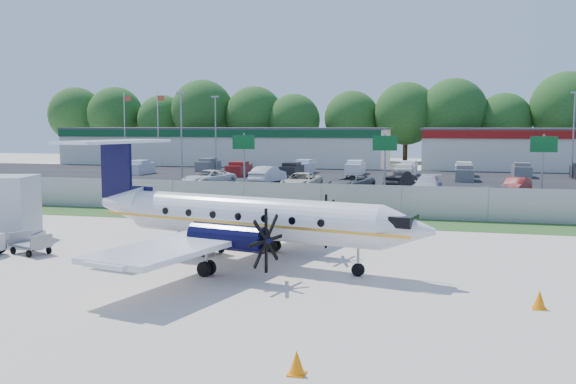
% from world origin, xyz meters
% --- Properties ---
extents(ground, '(170.00, 170.00, 0.00)m').
position_xyz_m(ground, '(0.00, 0.00, 0.00)').
color(ground, beige).
rests_on(ground, ground).
extents(grass_verge, '(170.00, 4.00, 0.02)m').
position_xyz_m(grass_verge, '(0.00, 12.00, 0.01)').
color(grass_verge, '#2D561E').
rests_on(grass_verge, ground).
extents(access_road, '(170.00, 8.00, 0.02)m').
position_xyz_m(access_road, '(0.00, 19.00, 0.01)').
color(access_road, black).
rests_on(access_road, ground).
extents(parking_lot, '(170.00, 32.00, 0.02)m').
position_xyz_m(parking_lot, '(0.00, 40.00, 0.01)').
color(parking_lot, black).
rests_on(parking_lot, ground).
extents(perimeter_fence, '(120.00, 0.06, 1.99)m').
position_xyz_m(perimeter_fence, '(0.00, 14.00, 1.00)').
color(perimeter_fence, gray).
rests_on(perimeter_fence, ground).
extents(building_west, '(46.40, 12.40, 5.24)m').
position_xyz_m(building_west, '(-24.00, 61.98, 2.63)').
color(building_west, silver).
rests_on(building_west, ground).
extents(sign_left, '(1.80, 0.26, 5.00)m').
position_xyz_m(sign_left, '(-8.00, 22.91, 3.61)').
color(sign_left, gray).
rests_on(sign_left, ground).
extents(sign_mid, '(1.80, 0.26, 5.00)m').
position_xyz_m(sign_mid, '(3.00, 22.91, 3.61)').
color(sign_mid, gray).
rests_on(sign_mid, ground).
extents(sign_right, '(1.80, 0.26, 5.00)m').
position_xyz_m(sign_right, '(14.00, 22.91, 3.61)').
color(sign_right, gray).
rests_on(sign_right, ground).
extents(flagpole_west, '(1.06, 0.12, 10.00)m').
position_xyz_m(flagpole_west, '(-35.92, 55.00, 5.64)').
color(flagpole_west, silver).
rests_on(flagpole_west, ground).
extents(flagpole_east, '(1.06, 0.12, 10.00)m').
position_xyz_m(flagpole_east, '(-30.92, 55.00, 5.64)').
color(flagpole_east, silver).
rests_on(flagpole_east, ground).
extents(light_pole_nw, '(0.90, 0.35, 9.09)m').
position_xyz_m(light_pole_nw, '(-20.00, 38.00, 5.23)').
color(light_pole_nw, gray).
rests_on(light_pole_nw, ground).
extents(light_pole_sw, '(0.90, 0.35, 9.09)m').
position_xyz_m(light_pole_sw, '(-20.00, 48.00, 5.23)').
color(light_pole_sw, gray).
rests_on(light_pole_sw, ground).
extents(light_pole_se, '(0.90, 0.35, 9.09)m').
position_xyz_m(light_pole_se, '(20.00, 48.00, 5.23)').
color(light_pole_se, gray).
rests_on(light_pole_se, ground).
extents(tree_line, '(112.00, 6.00, 14.00)m').
position_xyz_m(tree_line, '(0.00, 74.00, 0.00)').
color(tree_line, '#1E4C16').
rests_on(tree_line, ground).
extents(aircraft, '(16.22, 15.87, 4.95)m').
position_xyz_m(aircraft, '(-0.20, -0.28, 1.91)').
color(aircraft, silver).
rests_on(aircraft, ground).
extents(baggage_cart_near, '(2.01, 1.62, 0.92)m').
position_xyz_m(baggage_cart_near, '(-9.89, -0.87, 0.43)').
color(baggage_cart_near, gray).
rests_on(baggage_cart_near, ground).
extents(baggage_cart_far, '(2.22, 1.81, 1.01)m').
position_xyz_m(baggage_cart_far, '(-2.68, 1.18, 0.47)').
color(baggage_cart_far, gray).
rests_on(baggage_cart_far, ground).
extents(service_container, '(3.47, 3.47, 3.14)m').
position_xyz_m(service_container, '(-13.40, 2.01, 1.47)').
color(service_container, silver).
rests_on(service_container, ground).
extents(cone_nose, '(0.42, 0.42, 0.59)m').
position_xyz_m(cone_nose, '(10.68, -4.25, 0.28)').
color(cone_nose, orange).
rests_on(cone_nose, ground).
extents(cone_port_wing, '(0.40, 0.40, 0.57)m').
position_xyz_m(cone_port_wing, '(4.70, -11.20, 0.27)').
color(cone_port_wing, orange).
rests_on(cone_port_wing, ground).
extents(cone_starboard_wing, '(0.36, 0.36, 0.51)m').
position_xyz_m(cone_starboard_wing, '(0.18, 14.61, 0.24)').
color(cone_starboard_wing, orange).
rests_on(cone_starboard_wing, ground).
extents(road_car_west, '(5.49, 2.38, 1.57)m').
position_xyz_m(road_car_west, '(-20.71, 17.40, 0.00)').
color(road_car_west, beige).
rests_on(road_car_west, ground).
extents(road_car_mid, '(5.31, 2.83, 1.72)m').
position_xyz_m(road_car_mid, '(10.22, 20.10, 0.00)').
color(road_car_mid, '#595B5E').
rests_on(road_car_mid, ground).
extents(parked_car_a, '(4.46, 6.06, 1.53)m').
position_xyz_m(parked_car_a, '(-13.80, 29.90, 0.00)').
color(parked_car_a, silver).
rests_on(parked_car_a, ground).
extents(parked_car_b, '(2.87, 5.74, 1.56)m').
position_xyz_m(parked_car_b, '(-4.66, 28.34, 0.00)').
color(parked_car_b, beige).
rests_on(parked_car_b, ground).
extents(parked_car_c, '(4.01, 5.89, 1.50)m').
position_xyz_m(parked_car_c, '(-0.47, 28.67, 0.00)').
color(parked_car_c, '#595B5E').
rests_on(parked_car_c, ground).
extents(parked_car_d, '(2.44, 5.16, 1.45)m').
position_xyz_m(parked_car_d, '(5.89, 29.37, 0.00)').
color(parked_car_d, silver).
rests_on(parked_car_d, ground).
extents(parked_car_e, '(2.85, 4.55, 1.42)m').
position_xyz_m(parked_car_e, '(12.89, 29.65, 0.00)').
color(parked_car_e, maroon).
rests_on(parked_car_e, ground).
extents(parked_car_f, '(2.59, 5.26, 1.66)m').
position_xyz_m(parked_car_f, '(-9.48, 34.62, 0.00)').
color(parked_car_f, silver).
rests_on(parked_car_f, ground).
extents(parked_car_g, '(2.81, 4.77, 1.48)m').
position_xyz_m(parked_car_g, '(3.29, 34.11, 0.00)').
color(parked_car_g, black).
rests_on(parked_car_g, ground).
extents(far_parking_rows, '(56.00, 10.00, 1.60)m').
position_xyz_m(far_parking_rows, '(0.00, 45.00, 0.00)').
color(far_parking_rows, gray).
rests_on(far_parking_rows, ground).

